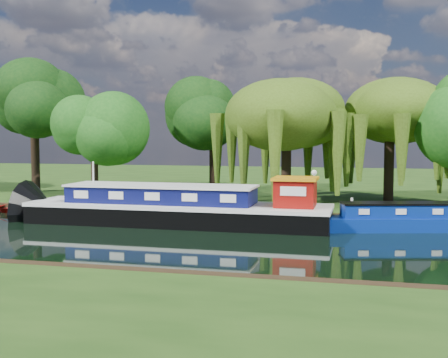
# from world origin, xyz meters

# --- Properties ---
(ground) EXTENTS (120.00, 120.00, 0.00)m
(ground) POSITION_xyz_m (0.00, 0.00, 0.00)
(ground) COLOR black
(far_bank) EXTENTS (120.00, 52.00, 0.45)m
(far_bank) POSITION_xyz_m (0.00, 34.00, 0.23)
(far_bank) COLOR #1E3F11
(far_bank) RESTS_ON ground
(dutch_barge) EXTENTS (18.19, 4.16, 3.84)m
(dutch_barge) POSITION_xyz_m (-6.93, 4.62, 0.95)
(dutch_barge) COLOR black
(dutch_barge) RESTS_ON ground
(narrowboat) EXTENTS (11.64, 4.77, 1.68)m
(narrowboat) POSITION_xyz_m (6.46, 5.73, 0.60)
(narrowboat) COLOR navy
(narrowboat) RESTS_ON ground
(red_dinghy) EXTENTS (4.18, 3.59, 0.73)m
(red_dinghy) POSITION_xyz_m (-19.94, 7.03, 0.00)
(red_dinghy) COLOR maroon
(red_dinghy) RESTS_ON ground
(willow_left) EXTENTS (7.00, 7.00, 8.39)m
(willow_left) POSITION_xyz_m (-1.65, 12.75, 6.55)
(willow_left) COLOR black
(willow_left) RESTS_ON far_bank
(willow_right) EXTENTS (6.70, 6.70, 8.16)m
(willow_right) POSITION_xyz_m (5.45, 14.92, 6.40)
(willow_right) COLOR black
(willow_right) RESTS_ON far_bank
(tree_far_left) EXTENTS (4.91, 4.91, 7.92)m
(tree_far_left) POSITION_xyz_m (-16.41, 12.55, 5.87)
(tree_far_left) COLOR black
(tree_far_left) RESTS_ON far_bank
(tree_far_back) EXTENTS (6.11, 6.11, 10.28)m
(tree_far_back) POSITION_xyz_m (-23.88, 16.29, 7.61)
(tree_far_back) COLOR black
(tree_far_back) RESTS_ON far_bank
(tree_far_mid) EXTENTS (5.46, 5.46, 8.93)m
(tree_far_mid) POSITION_xyz_m (-8.68, 18.97, 6.61)
(tree_far_mid) COLOR black
(tree_far_mid) RESTS_ON far_bank
(lamppost) EXTENTS (0.36, 0.36, 2.56)m
(lamppost) POSITION_xyz_m (0.50, 10.50, 2.42)
(lamppost) COLOR silver
(lamppost) RESTS_ON far_bank
(mooring_posts) EXTENTS (19.16, 0.16, 1.00)m
(mooring_posts) POSITION_xyz_m (-0.50, 8.40, 0.95)
(mooring_posts) COLOR silver
(mooring_posts) RESTS_ON far_bank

